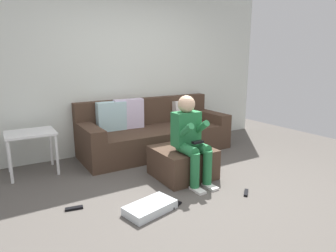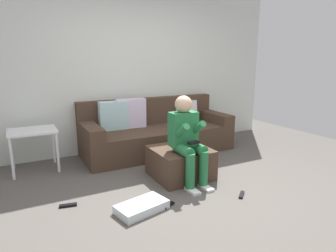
% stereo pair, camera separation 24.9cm
% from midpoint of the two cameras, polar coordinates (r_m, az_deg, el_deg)
% --- Properties ---
extents(ground_plane, '(7.27, 7.27, 0.00)m').
position_cam_midpoint_polar(ground_plane, '(3.42, 8.23, -13.36)').
color(ground_plane, '#544F49').
extents(wall_back, '(5.59, 0.10, 2.79)m').
position_cam_midpoint_polar(wall_back, '(4.97, -6.26, 11.60)').
color(wall_back, silver).
rests_on(wall_back, ground_plane).
extents(couch_sectional, '(2.43, 0.92, 0.89)m').
position_cam_midpoint_polar(couch_sectional, '(4.83, -0.95, -1.40)').
color(couch_sectional, '#473326').
rests_on(couch_sectional, ground_plane).
extents(ottoman, '(0.70, 0.69, 0.38)m').
position_cam_midpoint_polar(ottoman, '(3.83, 4.28, -7.15)').
color(ottoman, '#473326').
rests_on(ottoman, ground_plane).
extents(person_seated, '(0.34, 0.60, 1.08)m').
position_cam_midpoint_polar(person_seated, '(3.56, 5.77, -1.98)').
color(person_seated, '#26723F').
rests_on(person_seated, ground_plane).
extents(storage_bin, '(0.57, 0.39, 0.09)m').
position_cam_midpoint_polar(storage_bin, '(3.07, -2.76, -15.55)').
color(storage_bin, silver).
rests_on(storage_bin, ground_plane).
extents(side_table, '(0.61, 0.50, 0.58)m').
position_cam_midpoint_polar(side_table, '(4.30, -23.45, -1.78)').
color(side_table, white).
rests_on(side_table, ground_plane).
extents(remote_near_ottoman, '(0.16, 0.14, 0.02)m').
position_cam_midpoint_polar(remote_near_ottoman, '(3.51, 16.23, -12.80)').
color(remote_near_ottoman, black).
rests_on(remote_near_ottoman, ground_plane).
extents(remote_by_storage_bin, '(0.16, 0.11, 0.02)m').
position_cam_midpoint_polar(remote_by_storage_bin, '(3.16, 2.45, -15.27)').
color(remote_by_storage_bin, black).
rests_on(remote_by_storage_bin, ground_plane).
extents(remote_under_side_table, '(0.18, 0.08, 0.02)m').
position_cam_midpoint_polar(remote_under_side_table, '(3.29, -16.85, -14.65)').
color(remote_under_side_table, black).
rests_on(remote_under_side_table, ground_plane).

